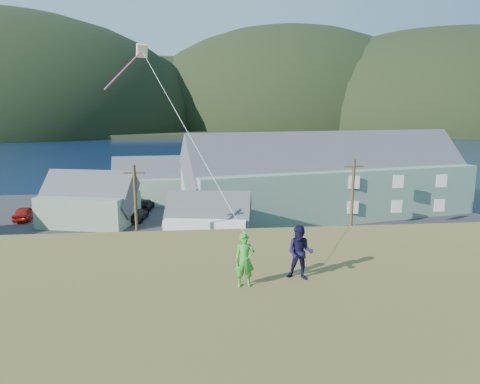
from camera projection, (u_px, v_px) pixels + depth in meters
name	position (u px, v px, depth m)	size (l,w,h in m)	color
ground	(176.00, 277.00, 32.61)	(900.00, 900.00, 0.00)	#0A1638
grass_strip	(174.00, 287.00, 30.64)	(110.00, 8.00, 0.10)	#4C3D19
waterfront_lot	(183.00, 221.00, 49.22)	(72.00, 36.00, 0.12)	#28282B
wharf	(151.00, 185.00, 71.05)	(26.00, 14.00, 0.90)	gray
far_shore	(194.00, 126.00, 355.15)	(900.00, 320.00, 2.00)	black
far_hills	(244.00, 127.00, 308.96)	(760.00, 265.00, 143.00)	black
lodge	(331.00, 177.00, 51.14)	(36.16, 17.30, 12.27)	gray
shed_palegreen_near	(89.00, 201.00, 47.36)	(11.22, 8.50, 7.29)	gray
shed_white	(208.00, 222.00, 39.68)	(8.58, 6.46, 6.20)	white
shed_palegreen_far	(156.00, 182.00, 58.88)	(12.08, 7.54, 7.81)	gray
utility_poles	(146.00, 217.00, 33.04)	(32.10, 0.24, 8.80)	#47331E
parked_cars	(104.00, 209.00, 51.65)	(19.77, 11.93, 1.58)	silver
kite_flyer_green	(245.00, 260.00, 12.86)	(0.60, 0.39, 1.64)	green
kite_flyer_navy	(300.00, 253.00, 13.42)	(0.84, 0.66, 1.74)	black
kite_rig	(141.00, 56.00, 18.64)	(2.50, 4.23, 10.73)	#FFEEC2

